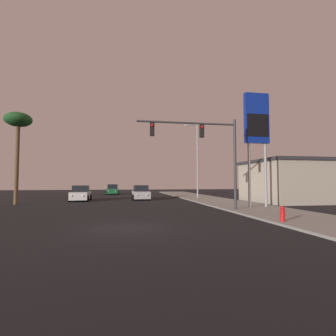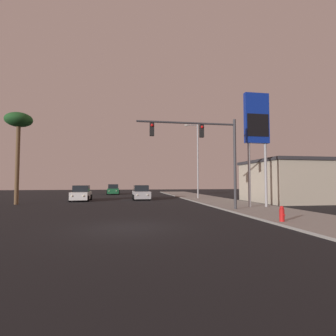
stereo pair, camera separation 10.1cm
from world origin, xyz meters
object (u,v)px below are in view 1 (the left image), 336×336
Objects in this scene: car_green at (113,190)px; car_white at (81,194)px; street_lamp at (196,157)px; fire_hydrant at (282,214)px; palm_tree_near at (18,124)px; gas_station_sign at (257,125)px; traffic_light_mast at (208,145)px; car_silver at (141,193)px.

car_green and car_white have the same top height.
street_lamp reaches higher than fire_hydrant.
palm_tree_near reaches higher than car_green.
gas_station_sign is at bearing -19.15° from palm_tree_near.
traffic_light_mast is at bearing -163.97° from gas_station_sign.
traffic_light_mast reaches higher than car_green.
traffic_light_mast is 0.85× the size of palm_tree_near.
car_silver is 15.54m from gas_station_sign.
palm_tree_near is (-18.40, -4.50, 2.27)m from street_lamp.
palm_tree_near is at bearing 140.67° from fire_hydrant.
palm_tree_near is at bearing -166.25° from street_lamp.
car_silver is 1.00× the size of car_green.
car_green is (-3.72, 13.91, 0.00)m from car_silver.
gas_station_sign is at bearing 16.03° from traffic_light_mast.
gas_station_sign is at bearing -81.74° from street_lamp.
gas_station_sign is at bearing 142.93° from car_white.
street_lamp is (6.69, -0.25, 4.36)m from car_silver.
car_white is 5.69× the size of fire_hydrant.
traffic_light_mast is 0.80× the size of street_lamp.
street_lamp is 11.84× the size of fire_hydrant.
street_lamp is at bearing 13.75° from palm_tree_near.
car_silver is 1.00× the size of car_white.
street_lamp is 19.08m from palm_tree_near.
car_white is at bearing 78.19° from car_green.
traffic_light_mast is at bearing -27.95° from palm_tree_near.
car_green is 18.11m from street_lamp.
fire_hydrant is at bearing 104.84° from car_silver.
fire_hydrant is at bearing 105.25° from car_green.
street_lamp is at bearing 125.66° from car_green.
street_lamp reaches higher than car_green.
car_green is 1.00× the size of car_white.
car_green is at bearing -102.08° from car_white.
car_silver is 5.71× the size of fire_hydrant.
car_green is 34.20m from fire_hydrant.
street_lamp is at bearing 77.49° from traffic_light_mast.
fire_hydrant is at bearing -93.17° from street_lamp.
car_green is 0.48× the size of gas_station_sign.
car_silver is 0.48× the size of street_lamp.
car_white is (-2.90, -14.70, 0.00)m from car_green.
street_lamp is 19.32m from fire_hydrant.
street_lamp is 1.06× the size of palm_tree_near.
palm_tree_near is (-15.57, 8.26, 2.66)m from traffic_light_mast.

